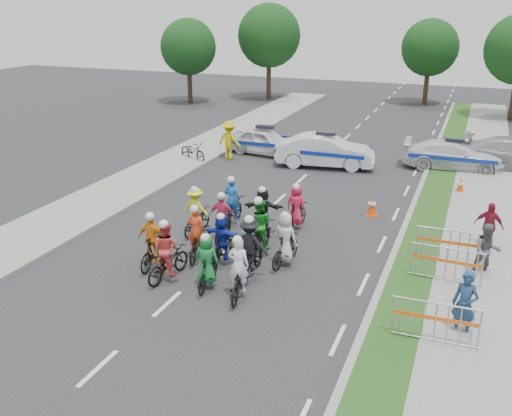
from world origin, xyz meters
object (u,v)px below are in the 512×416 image
at_px(rider_7, 285,244).
at_px(rider_8, 259,232).
at_px(marshal_hiviz, 229,140).
at_px(tree_0, 188,47).
at_px(rider_6, 197,240).
at_px(spectator_0, 465,304).
at_px(cone_0, 372,207).
at_px(tree_3, 269,36).
at_px(barrier_0, 435,324).
at_px(police_car_2, 453,155).
at_px(rider_4, 250,252).
at_px(tree_4, 430,48).
at_px(rider_5, 222,242).
at_px(barrier_2, 449,247).
at_px(rider_10, 196,215).
at_px(spectator_1, 487,251).
at_px(rider_0, 239,276).
at_px(rider_11, 263,214).
at_px(rider_3, 153,246).
at_px(spectator_2, 489,226).
at_px(barrier_1, 446,266).
at_px(cone_1, 460,186).
at_px(rider_1, 207,266).
at_px(rider_12, 233,208).
at_px(rider_2, 167,257).
at_px(police_car_1, 325,151).
at_px(rider_9, 223,222).
at_px(parked_bike, 193,151).
at_px(police_car_0, 265,141).

height_order(rider_7, rider_8, rider_8).
height_order(marshal_hiviz, tree_0, tree_0).
height_order(rider_6, spectator_0, rider_6).
bearing_deg(rider_8, cone_0, -122.05).
bearing_deg(tree_3, barrier_0, -63.44).
xyz_separation_m(police_car_2, marshal_hiviz, (-10.57, -2.16, 0.29)).
xyz_separation_m(rider_4, tree_4, (1.59, 31.64, 3.46)).
xyz_separation_m(spectator_0, barrier_0, (-0.59, -0.68, -0.28)).
distance_m(rider_5, barrier_2, 6.83).
distance_m(rider_7, rider_10, 3.83).
distance_m(rider_7, spectator_1, 5.76).
height_order(rider_0, barrier_0, rider_0).
bearing_deg(rider_11, police_car_2, -126.80).
height_order(rider_3, rider_5, rider_3).
bearing_deg(rider_3, spectator_2, -154.40).
bearing_deg(spectator_1, rider_0, -163.30).
bearing_deg(spectator_0, barrier_1, 123.87).
height_order(cone_1, tree_4, tree_4).
xyz_separation_m(rider_1, barrier_2, (6.10, 4.01, -0.09)).
bearing_deg(rider_12, spectator_0, 145.31).
bearing_deg(tree_3, rider_2, -74.89).
bearing_deg(spectator_0, rider_0, -156.92).
height_order(rider_5, rider_10, rider_10).
distance_m(police_car_1, police_car_2, 6.01).
bearing_deg(rider_4, rider_5, -23.52).
bearing_deg(rider_3, rider_11, -124.13).
xyz_separation_m(spectator_2, cone_1, (-1.07, 5.42, -0.44)).
relative_size(rider_0, rider_9, 1.07).
relative_size(rider_4, barrier_2, 0.94).
height_order(rider_2, rider_6, rider_2).
height_order(rider_1, rider_9, rider_9).
xyz_separation_m(rider_9, parked_bike, (-5.61, 8.65, -0.19)).
bearing_deg(barrier_1, rider_1, -156.66).
height_order(rider_1, cone_0, rider_1).
bearing_deg(police_car_2, barrier_1, 178.18).
bearing_deg(police_car_1, tree_4, -16.86).
bearing_deg(barrier_1, spectator_2, 70.99).
bearing_deg(tree_3, parked_bike, -80.96).
xyz_separation_m(rider_4, cone_0, (2.36, 6.21, -0.39)).
height_order(rider_2, marshal_hiviz, marshal_hiviz).
distance_m(rider_11, spectator_2, 7.28).
distance_m(rider_7, police_car_0, 13.15).
height_order(rider_7, police_car_1, rider_7).
bearing_deg(spectator_2, rider_4, -129.26).
xyz_separation_m(rider_11, police_car_1, (-0.23, 8.93, 0.03)).
xyz_separation_m(rider_4, rider_8, (-0.31, 1.54, -0.02)).
bearing_deg(spectator_2, rider_9, -147.37).
distance_m(rider_1, rider_6, 2.01).
bearing_deg(spectator_2, rider_5, -135.85).
height_order(barrier_2, cone_1, barrier_2).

